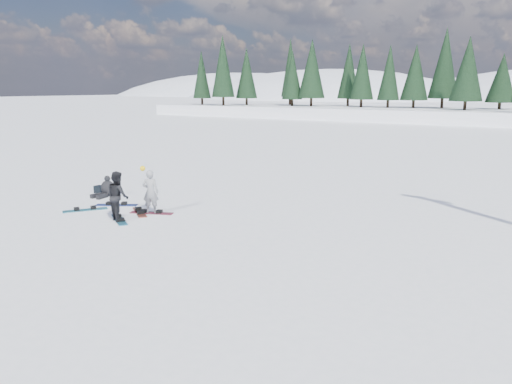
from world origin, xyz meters
TOP-DOWN VIEW (x-y plane):
  - ground at (0.00, 0.00)m, footprint 420.00×420.00m
  - alpine_backdrop at (-11.72, 189.16)m, footprint 412.50×227.00m
  - snowboarder_woman at (-0.40, 0.30)m, footprint 0.65×0.57m
  - snowboarder_man at (-0.66, -0.91)m, footprint 0.96×0.87m
  - seated_rider at (-3.85, 1.41)m, footprint 0.61×0.98m
  - gear_bag at (-4.55, 1.67)m, footprint 0.47×0.32m
  - snowboard_woman at (-0.40, 0.31)m, footprint 1.49×0.83m
  - snowboard_man at (-0.66, -0.91)m, footprint 1.41×1.05m
  - snowboard_loose_a at (-2.68, -0.62)m, footprint 1.07×1.40m
  - snowboard_loose_b at (-0.82, 0.16)m, footprint 1.37×1.12m
  - snowboard_loose_c at (-2.32, 0.50)m, footprint 1.44×0.99m

SIDE VIEW (x-z plane):
  - alpine_backdrop at x=-11.72m, z-range -40.57..12.63m
  - ground at x=0.00m, z-range 0.00..0.00m
  - snowboard_woman at x=-0.40m, z-range 0.00..0.03m
  - snowboard_man at x=-0.66m, z-range 0.00..0.03m
  - snowboard_loose_a at x=-2.68m, z-range 0.00..0.03m
  - snowboard_loose_b at x=-0.82m, z-range 0.00..0.03m
  - snowboard_loose_c at x=-2.32m, z-range 0.00..0.03m
  - gear_bag at x=-4.55m, z-range 0.00..0.30m
  - seated_rider at x=-3.85m, z-range -0.09..0.73m
  - snowboarder_woman at x=-0.40m, z-range -0.05..1.60m
  - snowboarder_man at x=-0.66m, z-range 0.00..1.62m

